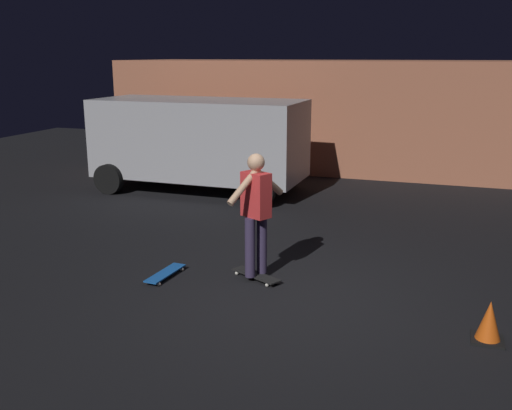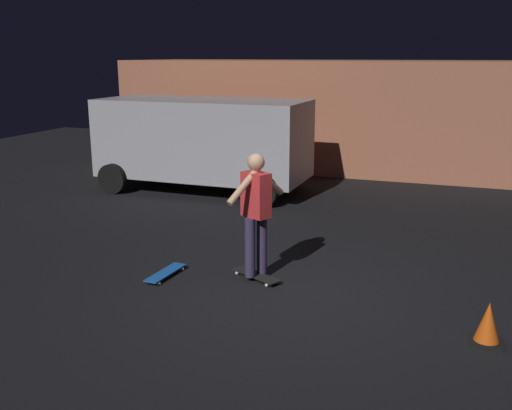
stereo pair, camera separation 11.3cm
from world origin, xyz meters
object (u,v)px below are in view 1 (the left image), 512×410
object	(u,v)px
skateboard_ridden	(256,275)
skateboard_spare	(165,273)
traffic_cone	(489,323)
parked_van	(199,139)
skater	(256,206)

from	to	relation	value
skateboard_ridden	skateboard_spare	bearing A→B (deg)	-164.56
traffic_cone	parked_van	bearing A→B (deg)	136.10
skateboard_spare	skater	distance (m)	1.59
skater	traffic_cone	world-z (taller)	skater
parked_van	traffic_cone	bearing A→B (deg)	-43.90
skateboard_ridden	skateboard_spare	size ratio (longest dim) A/B	0.99
skateboard_ridden	skater	xyz separation A→B (m)	(0.00, -0.00, 0.98)
skateboard_ridden	skateboard_spare	xyz separation A→B (m)	(-1.21, -0.33, 0.00)
skateboard_ridden	skater	bearing A→B (deg)	-45.00
parked_van	traffic_cone	world-z (taller)	parked_van
parked_van	skateboard_spare	xyz separation A→B (m)	(1.72, -5.07, -1.11)
parked_van	traffic_cone	size ratio (longest dim) A/B	10.08
skateboard_ridden	traffic_cone	bearing A→B (deg)	-17.03
parked_van	skater	xyz separation A→B (m)	(2.93, -4.74, -0.12)
parked_van	skateboard_spare	size ratio (longest dim) A/B	5.84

